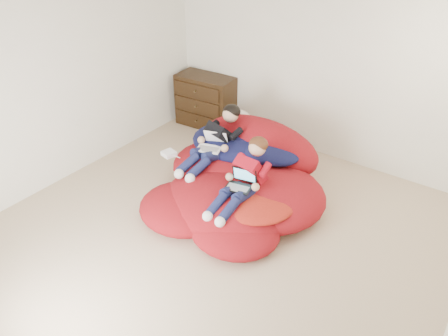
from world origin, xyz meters
TOP-DOWN VIEW (x-y plane):
  - room_shell at (0.00, 0.00)m, footprint 5.10×5.10m
  - dresser at (-1.90, 2.24)m, footprint 1.01×0.58m
  - beanbag_pile at (-0.23, 0.78)m, footprint 2.28×2.40m
  - cream_pillow at (-0.85, 1.69)m, footprint 0.43×0.27m
  - older_boy at (-0.71, 0.95)m, footprint 0.40×1.21m
  - younger_boy at (0.06, 0.47)m, footprint 0.32×1.07m
  - laptop_white at (-0.71, 0.84)m, footprint 0.36×0.41m
  - laptop_black at (0.06, 0.39)m, footprint 0.33×0.32m
  - power_adapter at (-1.24, 0.57)m, footprint 0.20×0.20m

SIDE VIEW (x-z plane):
  - room_shell at x=0.00m, z-range -1.17..1.60m
  - beanbag_pile at x=-0.23m, z-range -0.18..0.70m
  - power_adapter at x=-1.24m, z-range 0.39..0.45m
  - dresser at x=-1.90m, z-range 0.00..0.88m
  - laptop_black at x=0.06m, z-range 0.45..0.67m
  - cream_pillow at x=-0.85m, z-range 0.48..0.76m
  - younger_boy at x=0.06m, z-range 0.27..0.97m
  - laptop_white at x=-0.71m, z-range 0.52..0.73m
  - older_boy at x=-0.71m, z-range 0.33..0.99m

